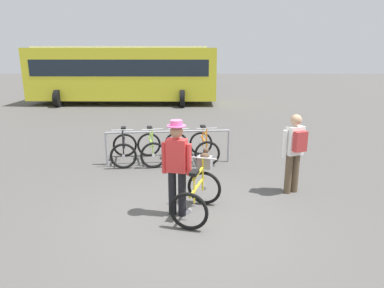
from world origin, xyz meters
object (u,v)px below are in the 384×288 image
Objects in this scene: racked_bike_orange at (204,147)px; featured_bicycle at (199,188)px; racked_bike_lime at (151,148)px; pedestrian_with_backpack at (294,149)px; person_with_featured_bike at (177,165)px; bus_distant at (124,72)px; racked_bike_black at (124,149)px; racked_bike_blue at (178,148)px.

featured_bicycle is at bearing -93.28° from racked_bike_orange.
featured_bicycle reaches higher than racked_bike_orange.
pedestrian_with_backpack is (3.15, -2.03, 0.57)m from racked_bike_lime.
person_with_featured_bike reaches higher than racked_bike_lime.
bus_distant reaches higher than racked_bike_lime.
racked_bike_black is 3.47m from featured_bicycle.
pedestrian_with_backpack reaches higher than racked_bike_blue.
featured_bicycle is 0.13× the size of bus_distant.
racked_bike_orange is 11.11m from bus_distant.
racked_bike_orange is at bearing 79.94° from person_with_featured_bike.
person_with_featured_bike is (0.83, -3.04, 0.58)m from racked_bike_lime.
bus_distant is (-3.41, 10.30, 1.37)m from racked_bike_blue.
pedestrian_with_backpack is at bearing -40.51° from racked_bike_blue.
person_with_featured_bike is (0.14, -3.10, 0.58)m from racked_bike_blue.
racked_bike_black is at bearing 123.45° from featured_bicycle.
pedestrian_with_backpack is (2.45, -2.09, 0.57)m from racked_bike_blue.
featured_bicycle is at bearing -67.68° from racked_bike_lime.
racked_bike_lime is at bearing 112.32° from featured_bicycle.
person_with_featured_bike is at bearing -100.06° from racked_bike_orange.
racked_bike_blue is (0.70, 0.07, -0.00)m from racked_bike_lime.
racked_bike_blue is at bearing 5.41° from racked_bike_black.
featured_bicycle is at bearing -80.26° from racked_bike_blue.
racked_bike_lime is at bearing 147.21° from pedestrian_with_backpack.
racked_bike_lime is 1.05× the size of racked_bike_blue.
featured_bicycle is 0.61m from person_with_featured_bike.
racked_bike_lime is 0.99× the size of featured_bicycle.
racked_bike_black and racked_bike_orange have the same top height.
racked_bike_black is 1.40m from racked_bike_blue.
pedestrian_with_backpack is at bearing 23.57° from person_with_featured_bike.
bus_distant is (-5.86, 12.39, 0.80)m from pedestrian_with_backpack.
pedestrian_with_backpack is 0.16× the size of bus_distant.
featured_bicycle is at bearing -73.57° from bus_distant.
racked_bike_orange is at bearing 5.41° from racked_bike_black.
pedestrian_with_backpack is at bearing -27.03° from racked_bike_black.
racked_bike_orange is at bearing 5.41° from racked_bike_blue.
racked_bike_black is at bearing -174.59° from racked_bike_orange.
racked_bike_blue is at bearing 92.49° from person_with_featured_bike.
person_with_featured_bike is at bearing -156.43° from pedestrian_with_backpack.
racked_bike_lime is 3.20m from featured_bicycle.
racked_bike_black is 0.74× the size of pedestrian_with_backpack.
racked_bike_blue is 0.94× the size of featured_bicycle.
racked_bike_lime is 0.72× the size of person_with_featured_bike.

